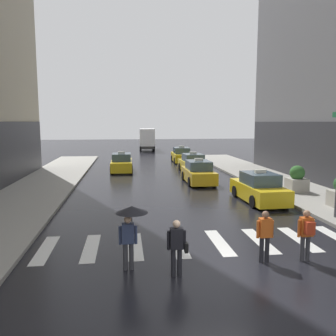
# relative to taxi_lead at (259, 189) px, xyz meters

# --- Properties ---
(ground_plane) EXTENTS (160.00, 160.00, 0.00)m
(ground_plane) POSITION_rel_taxi_lead_xyz_m (-4.68, -9.14, -0.72)
(ground_plane) COLOR black
(crosswalk_markings) EXTENTS (11.30, 2.80, 0.01)m
(crosswalk_markings) POSITION_rel_taxi_lead_xyz_m (-4.68, -6.14, -0.72)
(crosswalk_markings) COLOR silver
(crosswalk_markings) RESTS_ON ground
(taxi_lead) EXTENTS (2.04, 4.59, 1.80)m
(taxi_lead) POSITION_rel_taxi_lead_xyz_m (0.00, 0.00, 0.00)
(taxi_lead) COLOR yellow
(taxi_lead) RESTS_ON ground
(taxi_second) EXTENTS (1.94, 4.54, 1.80)m
(taxi_second) POSITION_rel_taxi_lead_xyz_m (-2.09, 6.26, 0.00)
(taxi_second) COLOR gold
(taxi_second) RESTS_ON ground
(taxi_third) EXTENTS (2.06, 4.60, 1.80)m
(taxi_third) POSITION_rel_taxi_lead_xyz_m (-1.45, 11.65, 0.00)
(taxi_third) COLOR yellow
(taxi_third) RESTS_ON ground
(taxi_fourth) EXTENTS (1.96, 4.55, 1.80)m
(taxi_fourth) POSITION_rel_taxi_lead_xyz_m (-7.64, 12.82, 0.00)
(taxi_fourth) COLOR yellow
(taxi_fourth) RESTS_ON ground
(taxi_fifth) EXTENTS (2.01, 4.58, 1.80)m
(taxi_fifth) POSITION_rel_taxi_lead_xyz_m (-1.22, 19.29, 0.00)
(taxi_fifth) COLOR yellow
(taxi_fifth) RESTS_ON ground
(box_truck) EXTENTS (2.57, 7.63, 3.35)m
(box_truck) POSITION_rel_taxi_lead_xyz_m (-3.95, 35.58, 1.13)
(box_truck) COLOR #2D2D2D
(box_truck) RESTS_ON ground
(pedestrian_with_umbrella) EXTENTS (0.96, 0.96, 1.94)m
(pedestrian_with_umbrella) POSITION_rel_taxi_lead_xyz_m (-7.17, -8.13, 0.79)
(pedestrian_with_umbrella) COLOR #333338
(pedestrian_with_umbrella) RESTS_ON ground
(pedestrian_with_backpack) EXTENTS (0.55, 0.43, 1.65)m
(pedestrian_with_backpack) POSITION_rel_taxi_lead_xyz_m (-1.69, -8.18, 0.25)
(pedestrian_with_backpack) COLOR #333338
(pedestrian_with_backpack) RESTS_ON ground
(pedestrian_with_handbag) EXTENTS (0.60, 0.24, 1.65)m
(pedestrian_with_handbag) POSITION_rel_taxi_lead_xyz_m (-5.87, -8.74, 0.21)
(pedestrian_with_handbag) COLOR black
(pedestrian_with_handbag) RESTS_ON ground
(pedestrian_plain_coat) EXTENTS (0.55, 0.24, 1.65)m
(pedestrian_plain_coat) POSITION_rel_taxi_lead_xyz_m (-3.00, -8.08, 0.21)
(pedestrian_plain_coat) COLOR black
(pedestrian_plain_coat) RESTS_ON ground
(planter_mid_block) EXTENTS (1.10, 1.10, 1.60)m
(planter_mid_block) POSITION_rel_taxi_lead_xyz_m (3.11, 1.75, 0.15)
(planter_mid_block) COLOR #A8A399
(planter_mid_block) RESTS_ON curb_right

